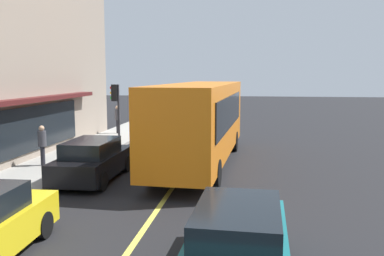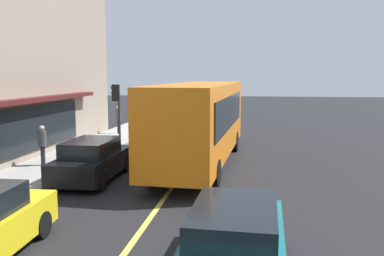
# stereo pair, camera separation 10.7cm
# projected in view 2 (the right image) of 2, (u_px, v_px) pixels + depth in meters

# --- Properties ---
(ground) EXTENTS (120.00, 120.00, 0.00)m
(ground) POSITION_uv_depth(u_px,v_px,m) (178.00, 179.00, 15.44)
(ground) COLOR black
(sidewalk) EXTENTS (80.00, 2.84, 0.15)m
(sidewalk) POSITION_uv_depth(u_px,v_px,m) (40.00, 172.00, 16.23)
(sidewalk) COLOR #9E9B93
(sidewalk) RESTS_ON ground
(lane_centre_stripe) EXTENTS (36.00, 0.16, 0.01)m
(lane_centre_stripe) POSITION_uv_depth(u_px,v_px,m) (178.00, 179.00, 15.44)
(lane_centre_stripe) COLOR #D8D14C
(lane_centre_stripe) RESTS_ON ground
(bus) EXTENTS (11.24, 3.07, 3.50)m
(bus) POSITION_uv_depth(u_px,v_px,m) (201.00, 119.00, 17.61)
(bus) COLOR orange
(bus) RESTS_ON ground
(traffic_light) EXTENTS (0.30, 0.52, 3.20)m
(traffic_light) POSITION_uv_depth(u_px,v_px,m) (116.00, 100.00, 22.35)
(traffic_light) COLOR #2D2D33
(traffic_light) RESTS_ON sidewalk
(car_black) EXTENTS (4.31, 1.89, 1.52)m
(car_black) POSITION_uv_depth(u_px,v_px,m) (92.00, 160.00, 15.19)
(car_black) COLOR black
(car_black) RESTS_ON ground
(car_teal) EXTENTS (4.36, 1.99, 1.52)m
(car_teal) POSITION_uv_depth(u_px,v_px,m) (235.00, 245.00, 7.63)
(car_teal) COLOR #14666B
(car_teal) RESTS_ON ground
(pedestrian_mid_block) EXTENTS (0.34, 0.34, 1.77)m
(pedestrian_mid_block) POSITION_uv_depth(u_px,v_px,m) (118.00, 117.00, 26.24)
(pedestrian_mid_block) COLOR black
(pedestrian_mid_block) RESTS_ON sidewalk
(pedestrian_at_corner) EXTENTS (0.34, 0.34, 1.66)m
(pedestrian_at_corner) POSITION_uv_depth(u_px,v_px,m) (42.00, 141.00, 16.95)
(pedestrian_at_corner) COLOR black
(pedestrian_at_corner) RESTS_ON sidewalk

